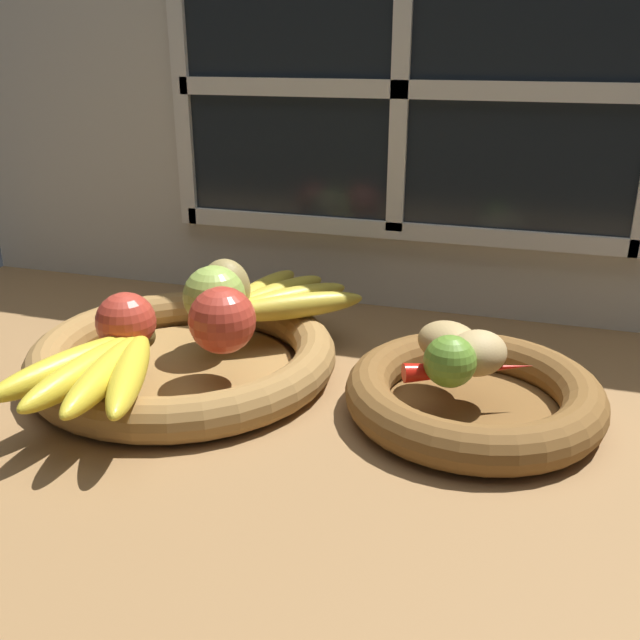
{
  "coord_description": "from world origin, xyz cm",
  "views": [
    {
      "loc": [
        18.45,
        -67.98,
        36.48
      ],
      "look_at": [
        -2.25,
        -0.98,
        8.77
      ],
      "focal_mm": 39.22,
      "sensor_mm": 36.0,
      "label": 1
    }
  ],
  "objects_px": {
    "lime_near": "(450,361)",
    "apple_red_right": "(222,320)",
    "fruit_bowl_right": "(473,395)",
    "apple_red_front": "(126,322)",
    "chili_pepper": "(470,369)",
    "apple_green_back": "(214,297)",
    "potato_large": "(477,353)",
    "fruit_bowl_left": "(184,356)",
    "banana_bunch_front": "(100,369)",
    "pear_brown": "(225,289)",
    "potato_oblong": "(448,342)",
    "banana_bunch_back": "(276,299)"
  },
  "relations": [
    {
      "from": "lime_near",
      "to": "apple_red_right",
      "type": "bearing_deg",
      "value": 177.75
    },
    {
      "from": "fruit_bowl_right",
      "to": "apple_red_front",
      "type": "distance_m",
      "value": 0.38
    },
    {
      "from": "chili_pepper",
      "to": "apple_red_right",
      "type": "bearing_deg",
      "value": 157.94
    },
    {
      "from": "apple_green_back",
      "to": "potato_large",
      "type": "height_order",
      "value": "apple_green_back"
    },
    {
      "from": "lime_near",
      "to": "chili_pepper",
      "type": "relative_size",
      "value": 0.39
    },
    {
      "from": "lime_near",
      "to": "fruit_bowl_right",
      "type": "bearing_deg",
      "value": 56.31
    },
    {
      "from": "lime_near",
      "to": "fruit_bowl_left",
      "type": "bearing_deg",
      "value": 173.63
    },
    {
      "from": "fruit_bowl_left",
      "to": "banana_bunch_front",
      "type": "relative_size",
      "value": 1.8
    },
    {
      "from": "apple_red_front",
      "to": "apple_red_right",
      "type": "xyz_separation_m",
      "value": [
        0.1,
        0.03,
        0.0
      ]
    },
    {
      "from": "fruit_bowl_right",
      "to": "pear_brown",
      "type": "height_order",
      "value": "pear_brown"
    },
    {
      "from": "apple_red_front",
      "to": "lime_near",
      "type": "distance_m",
      "value": 0.35
    },
    {
      "from": "fruit_bowl_right",
      "to": "chili_pepper",
      "type": "bearing_deg",
      "value": -110.67
    },
    {
      "from": "potato_large",
      "to": "chili_pepper",
      "type": "distance_m",
      "value": 0.02
    },
    {
      "from": "apple_red_right",
      "to": "chili_pepper",
      "type": "relative_size",
      "value": 0.54
    },
    {
      "from": "apple_red_right",
      "to": "potato_oblong",
      "type": "relative_size",
      "value": 1.08
    },
    {
      "from": "potato_large",
      "to": "apple_red_front",
      "type": "bearing_deg",
      "value": -172.21
    },
    {
      "from": "pear_brown",
      "to": "apple_green_back",
      "type": "bearing_deg",
      "value": -92.28
    },
    {
      "from": "apple_red_front",
      "to": "apple_green_back",
      "type": "height_order",
      "value": "apple_green_back"
    },
    {
      "from": "banana_bunch_front",
      "to": "banana_bunch_back",
      "type": "xyz_separation_m",
      "value": [
        0.1,
        0.25,
        -0.0
      ]
    },
    {
      "from": "fruit_bowl_left",
      "to": "banana_bunch_back",
      "type": "height_order",
      "value": "banana_bunch_back"
    },
    {
      "from": "apple_red_right",
      "to": "banana_bunch_back",
      "type": "xyz_separation_m",
      "value": [
        0.01,
        0.14,
        -0.02
      ]
    },
    {
      "from": "apple_green_back",
      "to": "fruit_bowl_left",
      "type": "bearing_deg",
      "value": -119.78
    },
    {
      "from": "pear_brown",
      "to": "banana_bunch_back",
      "type": "relative_size",
      "value": 0.38
    },
    {
      "from": "fruit_bowl_left",
      "to": "chili_pepper",
      "type": "xyz_separation_m",
      "value": [
        0.33,
        -0.01,
        0.04
      ]
    },
    {
      "from": "apple_red_right",
      "to": "lime_near",
      "type": "xyz_separation_m",
      "value": [
        0.25,
        -0.01,
        -0.01
      ]
    },
    {
      "from": "pear_brown",
      "to": "lime_near",
      "type": "bearing_deg",
      "value": -20.11
    },
    {
      "from": "chili_pepper",
      "to": "pear_brown",
      "type": "bearing_deg",
      "value": 140.09
    },
    {
      "from": "apple_red_right",
      "to": "banana_bunch_back",
      "type": "bearing_deg",
      "value": 85.38
    },
    {
      "from": "apple_green_back",
      "to": "banana_bunch_front",
      "type": "relative_size",
      "value": 0.37
    },
    {
      "from": "lime_near",
      "to": "potato_oblong",
      "type": "bearing_deg",
      "value": 98.65
    },
    {
      "from": "pear_brown",
      "to": "banana_bunch_front",
      "type": "relative_size",
      "value": 0.38
    },
    {
      "from": "fruit_bowl_left",
      "to": "apple_green_back",
      "type": "bearing_deg",
      "value": 60.22
    },
    {
      "from": "banana_bunch_back",
      "to": "chili_pepper",
      "type": "distance_m",
      "value": 0.29
    },
    {
      "from": "banana_bunch_front",
      "to": "potato_large",
      "type": "relative_size",
      "value": 3.12
    },
    {
      "from": "potato_large",
      "to": "lime_near",
      "type": "bearing_deg",
      "value": -123.69
    },
    {
      "from": "potato_large",
      "to": "apple_red_right",
      "type": "bearing_deg",
      "value": -174.72
    },
    {
      "from": "apple_green_back",
      "to": "potato_oblong",
      "type": "relative_size",
      "value": 1.09
    },
    {
      "from": "apple_green_back",
      "to": "pear_brown",
      "type": "xyz_separation_m",
      "value": [
        0.0,
        0.03,
        0.0
      ]
    },
    {
      "from": "banana_bunch_back",
      "to": "potato_oblong",
      "type": "relative_size",
      "value": 2.88
    },
    {
      "from": "potato_large",
      "to": "chili_pepper",
      "type": "height_order",
      "value": "potato_large"
    },
    {
      "from": "potato_oblong",
      "to": "lime_near",
      "type": "xyz_separation_m",
      "value": [
        0.01,
        -0.06,
        0.01
      ]
    },
    {
      "from": "lime_near",
      "to": "banana_bunch_front",
      "type": "bearing_deg",
      "value": -163.58
    },
    {
      "from": "apple_red_right",
      "to": "apple_red_front",
      "type": "bearing_deg",
      "value": -165.82
    },
    {
      "from": "fruit_bowl_right",
      "to": "apple_red_front",
      "type": "relative_size",
      "value": 4.08
    },
    {
      "from": "fruit_bowl_right",
      "to": "lime_near",
      "type": "distance_m",
      "value": 0.07
    },
    {
      "from": "banana_bunch_front",
      "to": "chili_pepper",
      "type": "bearing_deg",
      "value": 18.78
    },
    {
      "from": "banana_bunch_back",
      "to": "chili_pepper",
      "type": "relative_size",
      "value": 1.45
    },
    {
      "from": "fruit_bowl_right",
      "to": "pear_brown",
      "type": "xyz_separation_m",
      "value": [
        -0.31,
        0.07,
        0.06
      ]
    },
    {
      "from": "banana_bunch_front",
      "to": "lime_near",
      "type": "xyz_separation_m",
      "value": [
        0.33,
        0.1,
        0.01
      ]
    },
    {
      "from": "banana_bunch_front",
      "to": "chili_pepper",
      "type": "distance_m",
      "value": 0.37
    }
  ]
}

